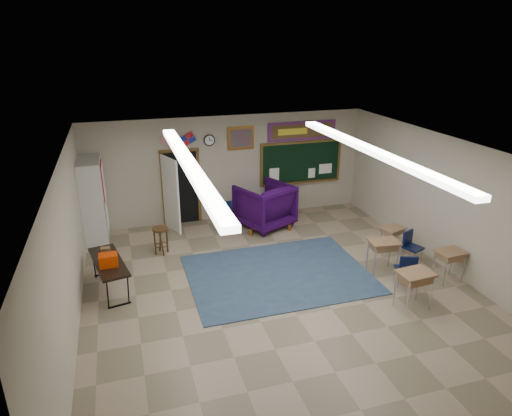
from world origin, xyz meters
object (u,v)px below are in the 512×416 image
object	(u,v)px
folding_table	(110,274)
student_desk_front_left	(383,255)
wingback_armchair	(265,205)
wooden_stool	(161,240)
student_desk_front_right	(392,238)

from	to	relation	value
folding_table	student_desk_front_left	bearing A→B (deg)	-21.07
wingback_armchair	student_desk_front_left	distance (m)	3.75
student_desk_front_left	wooden_stool	world-z (taller)	student_desk_front_left
wingback_armchair	student_desk_front_left	size ratio (longest dim) A/B	1.74
wingback_armchair	wooden_stool	size ratio (longest dim) A/B	1.99
wingback_armchair	folding_table	xyz separation A→B (m)	(-4.18, -2.34, -0.24)
wingback_armchair	student_desk_front_right	distance (m)	3.55
student_desk_front_right	wooden_stool	world-z (taller)	wooden_stool
student_desk_front_left	folding_table	world-z (taller)	folding_table
student_desk_front_right	wooden_stool	distance (m)	5.70
student_desk_front_left	wooden_stool	xyz separation A→B (m)	(-4.69, 2.41, -0.08)
wingback_armchair	folding_table	world-z (taller)	wingback_armchair
wingback_armchair	folding_table	bearing A→B (deg)	5.68
student_desk_front_right	wingback_armchair	bearing A→B (deg)	117.06
student_desk_front_left	wooden_stool	distance (m)	5.27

